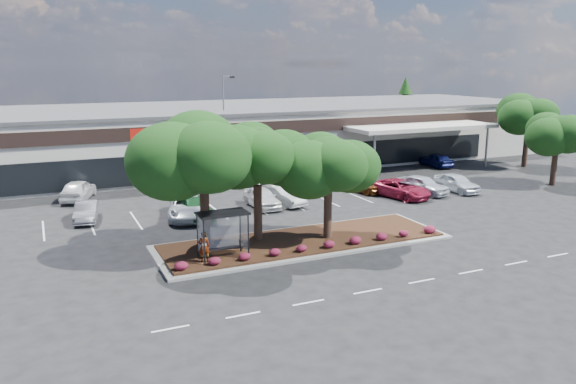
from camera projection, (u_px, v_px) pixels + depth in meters
name	position (u px, v px, depth m)	size (l,w,h in m)	color
ground	(366.00, 259.00, 31.65)	(160.00, 160.00, 0.00)	black
retail_store	(201.00, 135.00, 61.11)	(80.40, 25.20, 6.25)	beige
landscape_island	(303.00, 241.00, 34.38)	(18.00, 6.00, 0.26)	gray
lane_markings	(288.00, 215.00, 40.86)	(33.12, 20.06, 0.01)	silver
shrub_row	(319.00, 245.00, 32.43)	(17.00, 0.80, 0.50)	maroon
bus_shelter	(222.00, 221.00, 30.76)	(2.75, 1.55, 2.59)	black
island_tree_west	(204.00, 183.00, 31.51)	(7.20, 7.20, 7.89)	#18360E
island_tree_mid	(258.00, 181.00, 33.60)	(6.60, 6.60, 7.32)	#18360E
island_tree_east	(328.00, 186.00, 33.96)	(5.80, 5.80, 6.50)	#18360E
tree_east_near	(556.00, 150.00, 50.22)	(5.60, 5.60, 6.51)	#18360E
tree_east_far	(527.00, 131.00, 59.21)	(6.40, 6.40, 7.62)	#18360E
conifer_north_east	(405.00, 107.00, 83.37)	(3.96, 3.96, 9.00)	#18360E
person_waiting	(204.00, 247.00, 30.24)	(0.62, 0.41, 1.70)	#594C47
light_pole	(225.00, 130.00, 55.92)	(1.43, 0.62, 9.69)	gray
car_0	(87.00, 211.00, 39.20)	(1.44, 4.12, 1.36)	slate
car_1	(193.00, 207.00, 39.81)	(1.98, 4.92, 1.68)	#1D572A
car_2	(188.00, 206.00, 40.03)	(2.70, 5.86, 1.63)	silver
car_3	(281.00, 195.00, 43.74)	(1.62, 4.65, 1.53)	#B2B2B2
car_4	(262.00, 198.00, 42.85)	(1.81, 4.49, 1.53)	white
car_5	(360.00, 182.00, 48.23)	(1.90, 4.72, 1.61)	#622E0F
car_6	(422.00, 185.00, 47.27)	(1.87, 4.64, 1.58)	silver
car_7	(400.00, 189.00, 46.05)	(2.44, 5.29, 1.47)	maroon
car_8	(456.00, 183.00, 48.21)	(1.83, 4.54, 1.55)	silver
car_9	(78.00, 190.00, 45.18)	(1.97, 4.91, 1.67)	silver
car_11	(168.00, 184.00, 47.57)	(2.20, 5.41, 1.57)	black
car_12	(249.00, 177.00, 51.14)	(2.30, 4.98, 1.38)	slate
car_13	(283.00, 173.00, 52.65)	(2.33, 5.05, 1.40)	black
car_14	(334.00, 172.00, 52.87)	(1.81, 4.49, 1.53)	black
car_15	(353.00, 167.00, 55.92)	(1.61, 3.99, 1.36)	maroon
car_17	(436.00, 160.00, 59.79)	(1.79, 4.44, 1.51)	#0F1652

